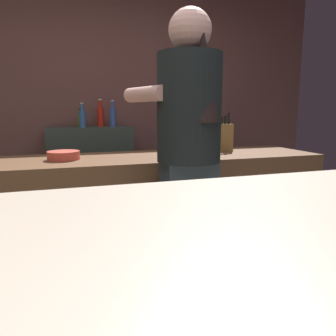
{
  "coord_description": "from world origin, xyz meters",
  "views": [
    {
      "loc": [
        -0.28,
        -1.34,
        1.21
      ],
      "look_at": [
        -0.09,
        -0.75,
        1.1
      ],
      "focal_mm": 34.19,
      "sensor_mm": 36.0,
      "label": 1
    }
  ],
  "objects_px": {
    "bartender": "(189,151)",
    "chefs_knife": "(205,154)",
    "bottle_soy": "(83,118)",
    "mixing_bowl": "(64,155)",
    "bottle_vinegar": "(81,120)",
    "bottle_olive_oil": "(101,116)",
    "bottle_hot_sauce": "(113,116)",
    "knife_block": "(225,137)"
  },
  "relations": [
    {
      "from": "mixing_bowl",
      "to": "bottle_vinegar",
      "type": "bearing_deg",
      "value": 82.61
    },
    {
      "from": "bartender",
      "to": "bottle_soy",
      "type": "bearing_deg",
      "value": -2.72
    },
    {
      "from": "bartender",
      "to": "mixing_bowl",
      "type": "bearing_deg",
      "value": 35.84
    },
    {
      "from": "bartender",
      "to": "bottle_olive_oil",
      "type": "bearing_deg",
      "value": -9.97
    },
    {
      "from": "chefs_knife",
      "to": "mixing_bowl",
      "type": "bearing_deg",
      "value": -162.16
    },
    {
      "from": "bartender",
      "to": "chefs_knife",
      "type": "xyz_separation_m",
      "value": [
        0.28,
        0.41,
        -0.08
      ]
    },
    {
      "from": "chefs_knife",
      "to": "bottle_hot_sauce",
      "type": "bearing_deg",
      "value": 130.85
    },
    {
      "from": "mixing_bowl",
      "to": "bottle_hot_sauce",
      "type": "relative_size",
      "value": 0.74
    },
    {
      "from": "mixing_bowl",
      "to": "bottle_vinegar",
      "type": "height_order",
      "value": "bottle_vinegar"
    },
    {
      "from": "bottle_soy",
      "to": "bottle_olive_oil",
      "type": "relative_size",
      "value": 0.85
    },
    {
      "from": "mixing_bowl",
      "to": "bottle_soy",
      "type": "relative_size",
      "value": 0.84
    },
    {
      "from": "bartender",
      "to": "bottle_soy",
      "type": "height_order",
      "value": "bartender"
    },
    {
      "from": "bottle_hot_sauce",
      "to": "bottle_olive_oil",
      "type": "bearing_deg",
      "value": 138.1
    },
    {
      "from": "mixing_bowl",
      "to": "bottle_olive_oil",
      "type": "xyz_separation_m",
      "value": [
        0.37,
        1.28,
        0.22
      ]
    },
    {
      "from": "chefs_knife",
      "to": "bottle_vinegar",
      "type": "xyz_separation_m",
      "value": [
        -0.76,
        1.35,
        0.2
      ]
    },
    {
      "from": "bottle_hot_sauce",
      "to": "bottle_soy",
      "type": "bearing_deg",
      "value": -169.32
    },
    {
      "from": "bartender",
      "to": "mixing_bowl",
      "type": "xyz_separation_m",
      "value": [
        -0.65,
        0.45,
        -0.06
      ]
    },
    {
      "from": "bottle_soy",
      "to": "bartender",
      "type": "bearing_deg",
      "value": -73.52
    },
    {
      "from": "knife_block",
      "to": "bottle_soy",
      "type": "height_order",
      "value": "bottle_soy"
    },
    {
      "from": "bottle_soy",
      "to": "bottle_hot_sauce",
      "type": "height_order",
      "value": "bottle_hot_sauce"
    },
    {
      "from": "mixing_bowl",
      "to": "bottle_hot_sauce",
      "type": "bearing_deg",
      "value": 68.17
    },
    {
      "from": "bottle_soy",
      "to": "chefs_knife",
      "type": "bearing_deg",
      "value": -57.63
    },
    {
      "from": "bottle_vinegar",
      "to": "bottle_olive_oil",
      "type": "height_order",
      "value": "bottle_olive_oil"
    },
    {
      "from": "knife_block",
      "to": "mixing_bowl",
      "type": "distance_m",
      "value": 1.15
    },
    {
      "from": "bartender",
      "to": "bottle_soy",
      "type": "distance_m",
      "value": 1.66
    },
    {
      "from": "mixing_bowl",
      "to": "bottle_hot_sauce",
      "type": "distance_m",
      "value": 1.29
    },
    {
      "from": "bartender",
      "to": "mixing_bowl",
      "type": "relative_size",
      "value": 8.89
    },
    {
      "from": "bottle_hot_sauce",
      "to": "chefs_knife",
      "type": "bearing_deg",
      "value": -69.93
    },
    {
      "from": "chefs_knife",
      "to": "bottle_hot_sauce",
      "type": "relative_size",
      "value": 0.92
    },
    {
      "from": "knife_block",
      "to": "bottle_soy",
      "type": "bearing_deg",
      "value": 133.09
    },
    {
      "from": "chefs_knife",
      "to": "bottle_vinegar",
      "type": "distance_m",
      "value": 1.56
    },
    {
      "from": "bottle_olive_oil",
      "to": "bartender",
      "type": "bearing_deg",
      "value": -80.77
    },
    {
      "from": "chefs_knife",
      "to": "bottle_soy",
      "type": "height_order",
      "value": "bottle_soy"
    },
    {
      "from": "chefs_knife",
      "to": "bottle_hot_sauce",
      "type": "distance_m",
      "value": 1.33
    },
    {
      "from": "knife_block",
      "to": "bottle_vinegar",
      "type": "bearing_deg",
      "value": 129.06
    },
    {
      "from": "bottle_vinegar",
      "to": "bottle_olive_oil",
      "type": "relative_size",
      "value": 0.64
    },
    {
      "from": "bottle_olive_oil",
      "to": "knife_block",
      "type": "bearing_deg",
      "value": -56.68
    },
    {
      "from": "mixing_bowl",
      "to": "bottle_hot_sauce",
      "type": "height_order",
      "value": "bottle_hot_sauce"
    },
    {
      "from": "bartender",
      "to": "bottle_soy",
      "type": "relative_size",
      "value": 7.44
    },
    {
      "from": "chefs_knife",
      "to": "bottle_olive_oil",
      "type": "height_order",
      "value": "bottle_olive_oil"
    },
    {
      "from": "knife_block",
      "to": "mixing_bowl",
      "type": "xyz_separation_m",
      "value": [
        -1.15,
        -0.1,
        -0.08
      ]
    },
    {
      "from": "bartender",
      "to": "chefs_knife",
      "type": "height_order",
      "value": "bartender"
    }
  ]
}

